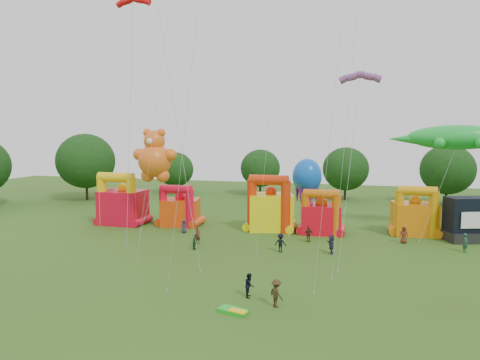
% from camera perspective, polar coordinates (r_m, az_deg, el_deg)
% --- Properties ---
extents(ground, '(160.00, 160.00, 0.00)m').
position_cam_1_polar(ground, '(28.41, -6.29, -18.70)').
color(ground, '#325116').
rests_on(ground, ground).
extents(tree_ring, '(123.43, 125.53, 12.07)m').
position_cam_1_polar(tree_ring, '(27.41, -8.28, -5.84)').
color(tree_ring, '#352314').
rests_on(tree_ring, ground).
extents(bouncy_castle_0, '(5.51, 4.43, 7.02)m').
position_cam_1_polar(bouncy_castle_0, '(58.99, -15.47, -3.14)').
color(bouncy_castle_0, red).
rests_on(bouncy_castle_0, ground).
extents(bouncy_castle_1, '(5.37, 4.63, 5.46)m').
position_cam_1_polar(bouncy_castle_1, '(56.73, -8.03, -3.92)').
color(bouncy_castle_1, '#DE3E0C').
rests_on(bouncy_castle_1, ground).
extents(bouncy_castle_2, '(6.21, 5.43, 7.03)m').
position_cam_1_polar(bouncy_castle_2, '(53.46, 4.09, -3.87)').
color(bouncy_castle_2, yellow).
rests_on(bouncy_castle_2, ground).
extents(bouncy_castle_3, '(4.80, 3.94, 5.50)m').
position_cam_1_polar(bouncy_castle_3, '(52.40, 10.78, -4.78)').
color(bouncy_castle_3, red).
rests_on(bouncy_castle_3, ground).
extents(bouncy_castle_4, '(5.31, 4.48, 5.96)m').
position_cam_1_polar(bouncy_castle_4, '(54.96, 22.25, -4.44)').
color(bouncy_castle_4, orange).
rests_on(bouncy_castle_4, ground).
extents(teddy_bear_kite, '(5.60, 5.05, 12.70)m').
position_cam_1_polar(teddy_bear_kite, '(52.28, -11.45, 1.86)').
color(teddy_bear_kite, orange).
rests_on(teddy_bear_kite, ground).
extents(gecko_kite, '(14.59, 9.18, 13.19)m').
position_cam_1_polar(gecko_kite, '(55.46, 25.57, 0.59)').
color(gecko_kite, green).
rests_on(gecko_kite, ground).
extents(octopus_kite, '(3.67, 6.76, 8.97)m').
position_cam_1_polar(octopus_kite, '(53.78, 8.54, -1.45)').
color(octopus_kite, blue).
rests_on(octopus_kite, ground).
extents(parafoil_kites, '(29.10, 12.29, 29.03)m').
position_cam_1_polar(parafoil_kites, '(40.76, -6.10, 7.96)').
color(parafoil_kites, red).
rests_on(parafoil_kites, ground).
extents(diamond_kites, '(20.66, 18.73, 36.00)m').
position_cam_1_polar(diamond_kites, '(38.46, 2.44, 12.31)').
color(diamond_kites, red).
rests_on(diamond_kites, ground).
extents(folded_kite_bundle, '(2.20, 1.51, 0.31)m').
position_cam_1_polar(folded_kite_bundle, '(29.92, -0.85, -17.04)').
color(folded_kite_bundle, green).
rests_on(folded_kite_bundle, ground).
extents(spectator_0, '(0.83, 0.59, 1.59)m').
position_cam_1_polar(spectator_0, '(52.49, -7.49, -6.16)').
color(spectator_0, '#2A2842').
rests_on(spectator_0, ground).
extents(spectator_1, '(0.76, 0.76, 1.78)m').
position_cam_1_polar(spectator_1, '(47.21, -5.67, -7.41)').
color(spectator_1, '#502216').
rests_on(spectator_1, ground).
extents(spectator_2, '(0.62, 0.78, 1.58)m').
position_cam_1_polar(spectator_2, '(45.14, -5.95, -8.18)').
color(spectator_2, '#173A23').
rests_on(spectator_2, ground).
extents(spectator_3, '(1.32, 0.87, 1.91)m').
position_cam_1_polar(spectator_3, '(43.94, 5.44, -8.35)').
color(spectator_3, black).
rests_on(spectator_3, ground).
extents(spectator_4, '(1.11, 0.85, 1.75)m').
position_cam_1_polar(spectator_4, '(48.39, 9.13, -7.15)').
color(spectator_4, '#362715').
rests_on(spectator_4, ground).
extents(spectator_5, '(1.00, 1.90, 1.95)m').
position_cam_1_polar(spectator_5, '(44.12, 12.07, -8.37)').
color(spectator_5, '#2C2B49').
rests_on(spectator_5, ground).
extents(spectator_6, '(1.04, 0.81, 1.88)m').
position_cam_1_polar(spectator_6, '(50.50, 21.01, -6.85)').
color(spectator_6, '#5B281A').
rests_on(spectator_6, ground).
extents(spectator_7, '(0.76, 0.85, 1.96)m').
position_cam_1_polar(spectator_7, '(49.29, 27.86, -7.42)').
color(spectator_7, '#1C4631').
rests_on(spectator_7, ground).
extents(spectator_8, '(0.82, 0.97, 1.76)m').
position_cam_1_polar(spectator_8, '(32.32, 1.27, -13.83)').
color(spectator_8, black).
rests_on(spectator_8, ground).
extents(spectator_9, '(1.42, 1.40, 1.96)m').
position_cam_1_polar(spectator_9, '(30.64, 4.88, -14.80)').
color(spectator_9, '#382B16').
rests_on(spectator_9, ground).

